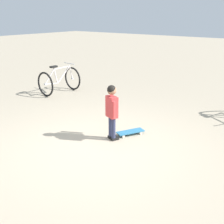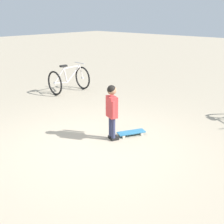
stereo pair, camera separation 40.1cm
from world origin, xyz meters
name	(u,v)px [view 2 (the right image)]	position (x,y,z in m)	size (l,w,h in m)	color
ground_plane	(94,147)	(0.00, 0.00, 0.00)	(50.00, 50.00, 0.00)	tan
child_person	(112,107)	(-0.01, -0.48, 0.66)	(0.29, 0.32, 1.06)	#2D3351
skateboard	(131,132)	(-0.16, -0.87, 0.06)	(0.42, 0.58, 0.07)	teal
bicycle_near	(69,80)	(3.29, -2.18, 0.38)	(0.78, 1.12, 0.85)	black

